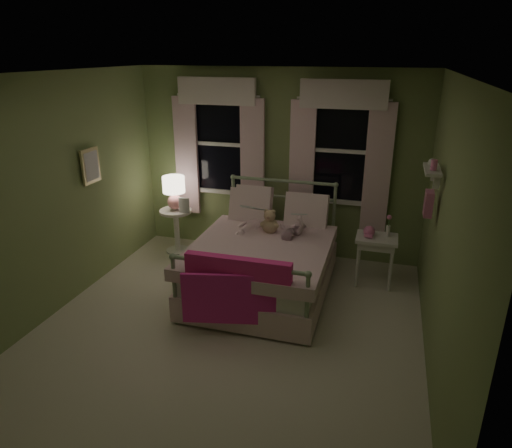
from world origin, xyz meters
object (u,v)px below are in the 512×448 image
(child_left, at_px, (252,204))
(teddy_bear, at_px, (270,223))
(nightstand_left, at_px, (176,225))
(child_right, at_px, (295,209))
(bed, at_px, (263,262))
(table_lamp, at_px, (174,190))
(nightstand_right, at_px, (376,244))

(child_left, bearing_deg, teddy_bear, 162.49)
(child_left, distance_m, nightstand_left, 1.40)
(child_left, distance_m, child_right, 0.56)
(bed, xyz_separation_m, nightstand_left, (-1.52, 0.76, 0.04))
(bed, xyz_separation_m, table_lamp, (-1.52, 0.76, 0.58))
(bed, bearing_deg, nightstand_left, 153.41)
(teddy_bear, distance_m, nightstand_left, 1.65)
(child_left, relative_size, table_lamp, 1.61)
(nightstand_left, xyz_separation_m, nightstand_right, (2.83, -0.22, 0.13))
(bed, relative_size, table_lamp, 4.25)
(table_lamp, bearing_deg, child_right, -10.35)
(child_left, relative_size, child_right, 1.01)
(bed, relative_size, nightstand_right, 3.18)
(teddy_bear, height_order, table_lamp, table_lamp)
(child_left, relative_size, nightstand_left, 1.19)
(nightstand_left, relative_size, table_lamp, 1.36)
(child_right, xyz_separation_m, teddy_bear, (-0.28, -0.16, -0.16))
(child_right, relative_size, nightstand_right, 1.20)
(child_left, bearing_deg, table_lamp, -2.82)
(child_right, bearing_deg, nightstand_right, -166.91)
(child_left, relative_size, nightstand_right, 1.21)
(bed, height_order, nightstand_right, bed)
(child_left, height_order, teddy_bear, child_left)
(teddy_bear, distance_m, nightstand_right, 1.34)
(bed, xyz_separation_m, child_left, (-0.27, 0.43, 0.58))
(child_right, bearing_deg, table_lamp, -3.19)
(child_left, relative_size, teddy_bear, 2.39)
(bed, relative_size, child_left, 2.63)
(child_left, height_order, child_right, child_left)
(bed, xyz_separation_m, teddy_bear, (0.01, 0.27, 0.42))
(teddy_bear, distance_m, table_lamp, 1.61)
(nightstand_left, bearing_deg, bed, -26.59)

